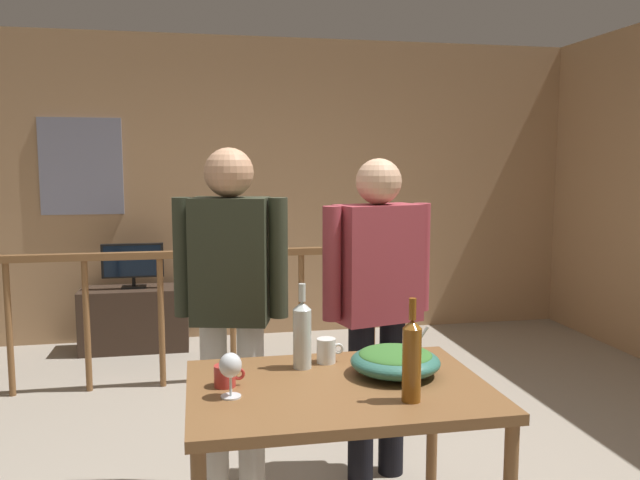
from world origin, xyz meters
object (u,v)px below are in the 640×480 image
Objects in this scene: stair_railing at (194,297)px; salad_bowl at (395,360)px; wine_bottle_amber at (412,359)px; mug_white at (327,350)px; flat_screen_tv at (133,262)px; framed_picture at (81,166)px; person_standing_left at (231,293)px; mug_red at (225,376)px; person_standing_right at (377,292)px; serving_table at (338,405)px; tv_console at (135,319)px; wine_glass at (230,367)px; wine_bottle_clear at (302,333)px.

salad_bowl is at bearing -70.56° from stair_railing.
wine_bottle_amber is 3.21× the size of mug_white.
flat_screen_tv is 4.40× the size of mug_white.
framed_picture is 3.15m from person_standing_left.
stair_railing is 10.17× the size of salad_bowl.
person_standing_right is at bearing 40.00° from mug_red.
serving_table is at bearing 48.98° from person_standing_right.
person_standing_right is at bearing -61.36° from tv_console.
stair_railing reaches higher than serving_table.
flat_screen_tv is at bearing -75.39° from person_standing_right.
wine_glass is 0.42m from wine_bottle_clear.
wine_glass is at bearing -86.81° from stair_railing.
stair_railing reaches higher than mug_white.
tv_console is 2.42× the size of wine_bottle_amber.
person_standing_right is (1.41, -2.59, 0.70)m from tv_console.
mug_white is (1.06, -3.04, 0.55)m from tv_console.
stair_railing is 2.37m from serving_table.
wine_bottle_clear is at bearing -72.72° from flat_screen_tv.
person_standing_left reaches higher than wine_bottle_amber.
serving_table is 0.86m from person_standing_left.
wine_glass is at bearing 165.64° from wine_bottle_amber.
person_standing_left is (-0.37, 0.45, 0.17)m from mug_white.
tv_console is at bearing 109.30° from mug_white.
framed_picture is at bearing 126.21° from stair_railing.
wine_bottle_clear is 0.68m from person_standing_right.
person_standing_left is (-0.61, 0.65, 0.17)m from salad_bowl.
person_standing_right is (0.36, 0.72, 0.28)m from serving_table.
tv_console is 5.46× the size of wine_glass.
wine_bottle_amber is 0.54m from wine_bottle_clear.
serving_table is 0.70× the size of person_standing_right.
wine_bottle_amber reaches higher than mug_red.
stair_railing is (0.94, -1.29, -0.93)m from framed_picture.
flat_screen_tv is 3.19m from mug_white.
flat_screen_tv is 3.40m from wine_glass.
wine_bottle_amber is (0.63, -0.16, 0.04)m from wine_glass.
flat_screen_tv is 1.42× the size of salad_bowl.
wine_bottle_amber is 0.95m from person_standing_right.
framed_picture reaches higher than person_standing_left.
salad_bowl is 3.05× the size of mug_red.
wine_bottle_clear is 0.22× the size of person_standing_right.
wine_bottle_clear is 0.15m from mug_white.
wine_bottle_amber is 1.06× the size of wine_bottle_clear.
wine_bottle_clear is 0.57m from person_standing_left.
person_standing_left reaches higher than flat_screen_tv.
stair_railing is at bearing 106.70° from wine_bottle_amber.
mug_white is at bearing 112.67° from wine_bottle_amber.
person_standing_left is at bearing 117.79° from wine_bottle_clear.
stair_railing is 1.19m from tv_console.
wine_glass is 0.65m from wine_bottle_amber.
wine_glass is 0.10× the size of person_standing_right.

